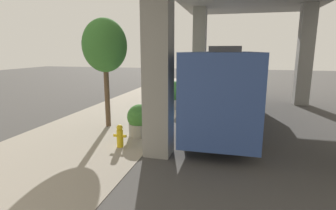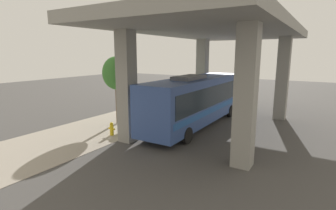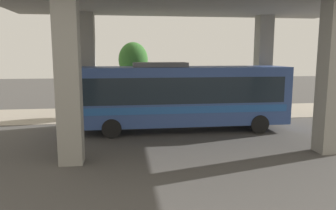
# 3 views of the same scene
# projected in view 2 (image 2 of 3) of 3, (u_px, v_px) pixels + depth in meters

# --- Properties ---
(ground_plane) EXTENTS (80.00, 80.00, 0.00)m
(ground_plane) POSITION_uv_depth(u_px,v_px,m) (167.00, 121.00, 20.90)
(ground_plane) COLOR #474442
(ground_plane) RESTS_ON ground
(sidewalk_strip) EXTENTS (6.00, 40.00, 0.02)m
(sidewalk_strip) POSITION_uv_depth(u_px,v_px,m) (138.00, 116.00, 22.43)
(sidewalk_strip) COLOR gray
(sidewalk_strip) RESTS_ON ground
(overpass) EXTENTS (9.40, 18.82, 7.20)m
(overpass) POSITION_uv_depth(u_px,v_px,m) (218.00, 38.00, 17.64)
(overpass) COLOR gray
(overpass) RESTS_ON ground
(bus) EXTENTS (2.76, 11.69, 3.80)m
(bus) POSITION_uv_depth(u_px,v_px,m) (196.00, 99.00, 19.02)
(bus) COLOR #334C8C
(bus) RESTS_ON ground
(fire_hydrant) EXTENTS (0.51, 0.24, 0.90)m
(fire_hydrant) POSITION_uv_depth(u_px,v_px,m) (112.00, 129.00, 17.05)
(fire_hydrant) COLOR gold
(fire_hydrant) RESTS_ON ground
(planter_front) EXTENTS (1.40, 1.40, 1.74)m
(planter_front) POSITION_uv_depth(u_px,v_px,m) (174.00, 105.00, 22.76)
(planter_front) COLOR gray
(planter_front) RESTS_ON ground
(planter_middle) EXTENTS (1.05, 1.05, 1.39)m
(planter_middle) POSITION_uv_depth(u_px,v_px,m) (129.00, 121.00, 18.09)
(planter_middle) COLOR gray
(planter_middle) RESTS_ON ground
(street_tree_near) EXTENTS (2.04, 2.04, 5.08)m
(street_tree_near) POSITION_uv_depth(u_px,v_px,m) (116.00, 74.00, 19.41)
(street_tree_near) COLOR brown
(street_tree_near) RESTS_ON ground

